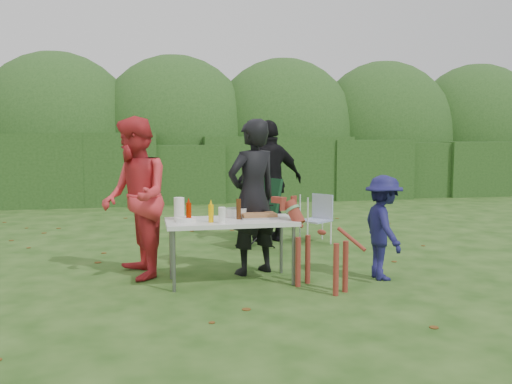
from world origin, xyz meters
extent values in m
plane|color=#1E4211|center=(0.00, 0.00, 0.00)|extent=(80.00, 80.00, 0.00)
cube|color=#23471C|center=(0.00, 8.00, 0.85)|extent=(22.00, 1.40, 1.70)
ellipsoid|color=#3D6628|center=(0.00, 9.60, 1.60)|extent=(20.00, 2.60, 3.20)
cube|color=silver|center=(0.06, 0.08, 0.71)|extent=(1.50, 0.70, 0.05)
cylinder|color=slate|center=(-0.62, -0.20, 0.34)|extent=(0.04, 0.04, 0.69)
cylinder|color=slate|center=(0.74, -0.20, 0.34)|extent=(0.04, 0.04, 0.69)
cylinder|color=slate|center=(-0.62, 0.36, 0.34)|extent=(0.04, 0.04, 0.69)
cylinder|color=slate|center=(0.74, 0.36, 0.34)|extent=(0.04, 0.04, 0.69)
imported|color=black|center=(0.39, 0.42, 0.96)|extent=(0.83, 0.71, 1.92)
imported|color=red|center=(-1.03, 0.51, 0.97)|extent=(0.92, 1.08, 1.95)
imported|color=black|center=(1.08, 2.37, 0.98)|extent=(1.24, 0.77, 1.96)
imported|color=#191850|center=(1.87, -0.16, 0.62)|extent=(0.50, 0.83, 1.25)
cube|color=#B7B7BA|center=(0.41, 0.15, 0.75)|extent=(0.45, 0.30, 0.02)
cube|color=#A46E40|center=(0.41, 0.15, 0.78)|extent=(0.40, 0.26, 0.04)
cylinder|color=#FEBC02|center=(-0.19, -0.07, 0.84)|extent=(0.06, 0.06, 0.20)
cylinder|color=#A31800|center=(-0.43, -0.01, 0.85)|extent=(0.06, 0.06, 0.22)
cylinder|color=#47230F|center=(0.16, 0.10, 0.86)|extent=(0.06, 0.06, 0.24)
cylinder|color=white|center=(-0.52, 0.19, 0.87)|extent=(0.12, 0.12, 0.26)
cylinder|color=white|center=(-0.07, -0.15, 0.83)|extent=(0.08, 0.08, 0.18)
cylinder|color=silver|center=(0.16, 0.31, 0.79)|extent=(0.26, 0.26, 0.10)
cylinder|color=white|center=(-0.46, 0.03, 0.77)|extent=(0.24, 0.24, 0.05)
camera|label=1|loc=(-0.93, -6.08, 1.72)|focal=38.00mm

